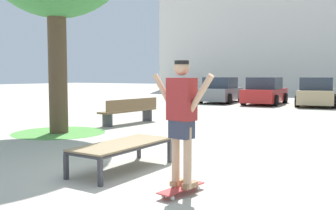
# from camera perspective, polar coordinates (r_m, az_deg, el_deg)

# --- Properties ---
(ground_plane) EXTENTS (120.00, 120.00, 0.00)m
(ground_plane) POSITION_cam_1_polar(r_m,az_deg,el_deg) (6.27, -2.57, -10.25)
(ground_plane) COLOR #B2AA9E
(skate_box) EXTENTS (0.83, 1.93, 0.46)m
(skate_box) POSITION_cam_1_polar(r_m,az_deg,el_deg) (6.50, -6.79, -6.02)
(skate_box) COLOR #38383D
(skate_box) RESTS_ON ground
(skateboard) EXTENTS (0.33, 0.82, 0.09)m
(skateboard) POSITION_cam_1_polar(r_m,az_deg,el_deg) (5.26, 2.00, -12.26)
(skateboard) COLOR #B23333
(skateboard) RESTS_ON ground
(skater) EXTENTS (1.00, 0.33, 1.69)m
(skater) POSITION_cam_1_polar(r_m,az_deg,el_deg) (5.07, 2.04, -1.42)
(skater) COLOR tan
(skater) RESTS_ON skateboard
(grass_patch_near_left) EXTENTS (2.55, 2.55, 0.01)m
(grass_patch_near_left) POSITION_cam_1_polar(r_m,az_deg,el_deg) (11.14, -15.86, -3.96)
(grass_patch_near_left) COLOR #519342
(grass_patch_near_left) RESTS_ON ground
(car_grey) EXTENTS (2.24, 4.35, 1.50)m
(car_grey) POSITION_cam_1_polar(r_m,az_deg,el_deg) (23.10, 7.88, 2.10)
(car_grey) COLOR slate
(car_grey) RESTS_ON ground
(car_red) EXTENTS (2.10, 4.29, 1.50)m
(car_red) POSITION_cam_1_polar(r_m,az_deg,el_deg) (22.08, 14.20, 1.90)
(car_red) COLOR red
(car_red) RESTS_ON ground
(car_tan) EXTENTS (2.33, 4.39, 1.50)m
(car_tan) POSITION_cam_1_polar(r_m,az_deg,el_deg) (21.62, 21.17, 1.69)
(car_tan) COLOR tan
(car_tan) RESTS_ON ground
(park_bench) EXTENTS (0.71, 2.43, 0.83)m
(park_bench) POSITION_cam_1_polar(r_m,az_deg,el_deg) (12.74, -5.71, -0.78)
(park_bench) COLOR brown
(park_bench) RESTS_ON ground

